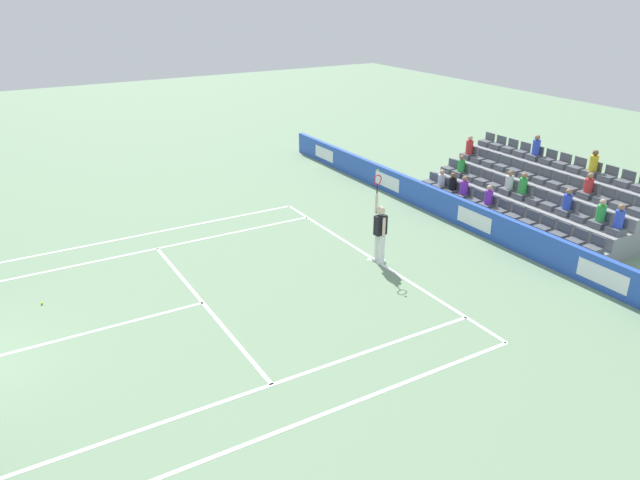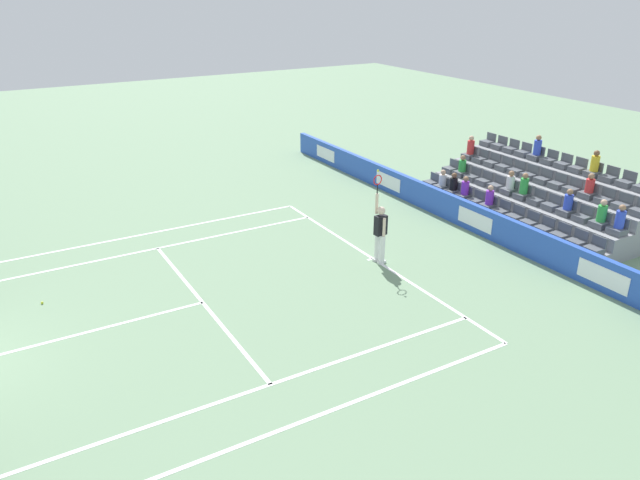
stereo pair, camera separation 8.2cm
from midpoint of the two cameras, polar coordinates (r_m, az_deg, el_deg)
The scene contains 12 objects.
line_baseline at distance 18.69m, azimuth 5.12°, elevation -1.75°, with size 10.97×0.10×0.01m, color white.
line_service at distance 16.44m, azimuth -10.84°, elevation -5.79°, with size 8.23×0.10×0.01m, color white.
line_centre_service at distance 15.87m, azimuth -21.83°, elevation -8.30°, with size 0.10×6.40×0.01m, color white.
line_singles_sideline_left at distance 19.91m, azimuth -16.16°, elevation -1.01°, with size 0.10×11.89×0.01m, color white.
line_singles_sideline_right at distance 13.05m, azimuth -6.34°, elevation -13.95°, with size 0.10×11.89×0.01m, color white.
line_doubles_sideline_left at distance 21.15m, azimuth -17.13°, elevation 0.31°, with size 0.10×11.89×0.01m, color white.
line_doubles_sideline_right at distance 12.07m, azimuth -3.52°, elevation -17.40°, with size 0.10×11.89×0.01m, color white.
line_centre_mark at distance 18.64m, azimuth 4.87°, elevation -1.82°, with size 0.10×0.20×0.01m, color white.
sponsor_barrier at distance 21.09m, azimuth 14.67°, elevation 1.91°, with size 24.58×0.22×0.95m.
tennis_player at distance 18.11m, azimuth 5.81°, elevation 0.79°, with size 0.53×0.37×2.85m.
stadium_stand at distance 23.10m, azimuth 19.96°, elevation 3.66°, with size 8.06×3.80×2.62m.
loose_tennis_ball at distance 17.65m, azimuth -24.56°, elevation -5.39°, with size 0.07×0.07×0.07m, color #D1E533.
Camera 2 is at (-13.77, -1.98, 7.84)m, focal length 34.02 mm.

